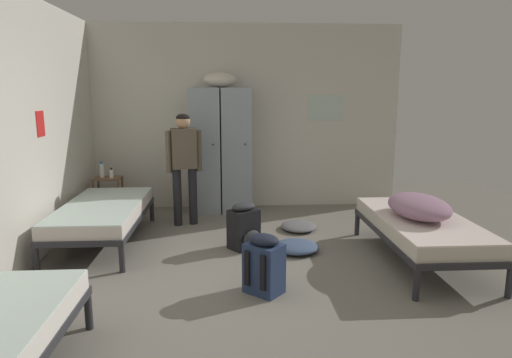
{
  "coord_description": "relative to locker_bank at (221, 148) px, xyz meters",
  "views": [
    {
      "loc": [
        -0.27,
        -4.07,
        1.8
      ],
      "look_at": [
        0.0,
        0.3,
        0.95
      ],
      "focal_mm": 31.76,
      "sensor_mm": 36.0,
      "label": 1
    }
  ],
  "objects": [
    {
      "name": "clothes_pile_denim",
      "position": [
        0.87,
        -1.86,
        -0.91
      ],
      "size": [
        0.51,
        0.5,
        0.12
      ],
      "color": "#42567A",
      "rests_on": "ground_plane"
    },
    {
      "name": "locker_bank",
      "position": [
        0.0,
        0.0,
        0.0
      ],
      "size": [
        0.9,
        0.55,
        2.07
      ],
      "color": "#8C99A3",
      "rests_on": "ground_plane"
    },
    {
      "name": "bed_right",
      "position": [
        2.15,
        -2.23,
        -0.59
      ],
      "size": [
        0.9,
        1.9,
        0.49
      ],
      "color": "#28282D",
      "rests_on": "ground_plane"
    },
    {
      "name": "backpack_navy",
      "position": [
        0.43,
        -2.89,
        -0.71
      ],
      "size": [
        0.41,
        0.42,
        0.55
      ],
      "color": "navy",
      "rests_on": "ground_plane"
    },
    {
      "name": "backpack_black",
      "position": [
        0.28,
        -1.71,
        -0.71
      ],
      "size": [
        0.41,
        0.42,
        0.55
      ],
      "color": "black",
      "rests_on": "ground_plane"
    },
    {
      "name": "bed_left_rear",
      "position": [
        -1.39,
        -1.43,
        -0.59
      ],
      "size": [
        0.9,
        1.9,
        0.49
      ],
      "color": "#28282D",
      "rests_on": "ground_plane"
    },
    {
      "name": "ground_plane",
      "position": [
        0.38,
        -2.67,
        -0.97
      ],
      "size": [
        9.44,
        9.44,
        0.0
      ],
      "primitive_type": "plane",
      "color": "slate"
    },
    {
      "name": "room_backdrop",
      "position": [
        -0.92,
        -1.34,
        0.43
      ],
      "size": [
        4.77,
        5.96,
        2.8
      ],
      "color": "beige",
      "rests_on": "ground_plane"
    },
    {
      "name": "clothes_pile_grey",
      "position": [
        1.02,
        -1.03,
        -0.92
      ],
      "size": [
        0.46,
        0.52,
        0.09
      ],
      "color": "slate",
      "rests_on": "ground_plane"
    },
    {
      "name": "shelf_unit",
      "position": [
        -1.64,
        -0.19,
        -0.62
      ],
      "size": [
        0.38,
        0.3,
        0.57
      ],
      "color": "brown",
      "rests_on": "ground_plane"
    },
    {
      "name": "water_bottle",
      "position": [
        -1.72,
        -0.17,
        -0.29
      ],
      "size": [
        0.07,
        0.07,
        0.23
      ],
      "color": "white",
      "rests_on": "shelf_unit"
    },
    {
      "name": "person_traveler",
      "position": [
        -0.48,
        -0.7,
        -0.06
      ],
      "size": [
        0.47,
        0.26,
        1.51
      ],
      "color": "black",
      "rests_on": "ground_plane"
    },
    {
      "name": "bedding_heap",
      "position": [
        2.11,
        -2.23,
        -0.36
      ],
      "size": [
        0.59,
        0.89,
        0.23
      ],
      "color": "gray",
      "rests_on": "bed_right"
    },
    {
      "name": "lotion_bottle",
      "position": [
        -1.57,
        -0.23,
        -0.33
      ],
      "size": [
        0.05,
        0.05,
        0.15
      ],
      "color": "white",
      "rests_on": "shelf_unit"
    }
  ]
}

